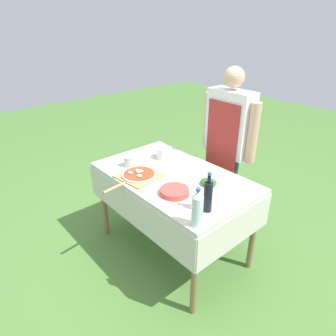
{
  "coord_description": "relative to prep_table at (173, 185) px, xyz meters",
  "views": [
    {
      "loc": [
        1.62,
        -1.47,
        1.94
      ],
      "look_at": [
        -0.07,
        0.0,
        0.82
      ],
      "focal_mm": 32.0,
      "sensor_mm": 36.0,
      "label": 1
    }
  ],
  "objects": [
    {
      "name": "oil_bottle",
      "position": [
        0.53,
        -0.17,
        0.21
      ],
      "size": [
        0.06,
        0.06,
        0.29
      ],
      "color": "black",
      "rests_on": "prep_table"
    },
    {
      "name": "herb_container",
      "position": [
        0.3,
        0.09,
        0.12
      ],
      "size": [
        0.18,
        0.16,
        0.05
      ],
      "rotation": [
        0.0,
        0.0,
        0.17
      ],
      "color": "silver",
      "rests_on": "prep_table"
    },
    {
      "name": "plate_stack",
      "position": [
        0.23,
        -0.19,
        0.12
      ],
      "size": [
        0.22,
        0.22,
        0.04
      ],
      "color": "#DB4C42",
      "rests_on": "prep_table"
    },
    {
      "name": "water_bottle",
      "position": [
        0.59,
        -0.34,
        0.22
      ],
      "size": [
        0.07,
        0.07,
        0.27
      ],
      "color": "silver",
      "rests_on": "prep_table"
    },
    {
      "name": "ground_plane",
      "position": [
        0.0,
        0.0,
        -0.69
      ],
      "size": [
        12.0,
        12.0,
        0.0
      ],
      "primitive_type": "plane",
      "color": "#517F38"
    },
    {
      "name": "prep_table",
      "position": [
        0.0,
        0.0,
        0.0
      ],
      "size": [
        1.35,
        0.82,
        0.78
      ],
      "color": "beige",
      "rests_on": "ground"
    },
    {
      "name": "person_cook",
      "position": [
        0.02,
        0.66,
        0.25
      ],
      "size": [
        0.6,
        0.2,
        1.59
      ],
      "rotation": [
        0.0,
        0.0,
        3.13
      ],
      "color": "#333D56",
      "rests_on": "ground"
    },
    {
      "name": "mixing_tub",
      "position": [
        -0.31,
        0.16,
        0.14
      ],
      "size": [
        0.14,
        0.14,
        0.1
      ],
      "primitive_type": "cylinder",
      "color": "silver",
      "rests_on": "prep_table"
    },
    {
      "name": "sauce_jar",
      "position": [
        -0.38,
        -0.18,
        0.13
      ],
      "size": [
        0.09,
        0.09,
        0.09
      ],
      "color": "silver",
      "rests_on": "prep_table"
    },
    {
      "name": "pizza_on_peel",
      "position": [
        -0.16,
        -0.24,
        0.11
      ],
      "size": [
        0.35,
        0.54,
        0.05
      ],
      "rotation": [
        0.0,
        0.0,
        0.13
      ],
      "color": "tan",
      "rests_on": "prep_table"
    }
  ]
}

